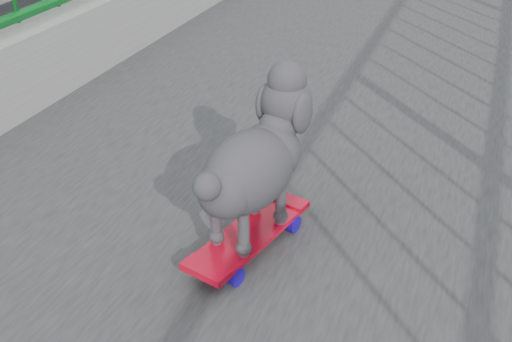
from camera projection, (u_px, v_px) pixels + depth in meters
name	position (u px, v px, depth m)	size (l,w,h in m)	color
footbridge	(373.00, 331.00, 3.78)	(3.00, 24.00, 7.00)	#2D2D2F
railing	(416.00, 19.00, 2.76)	(3.00, 24.00, 1.42)	gray
skateboard	(249.00, 236.00, 1.62)	(0.22, 0.45, 0.06)	red
poodle	(255.00, 160.00, 1.52)	(0.26, 0.46, 0.39)	#29272B
car_5	(234.00, 107.00, 17.25)	(1.65, 4.73, 1.56)	#B3070A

